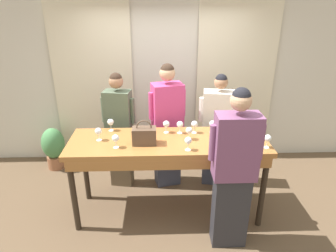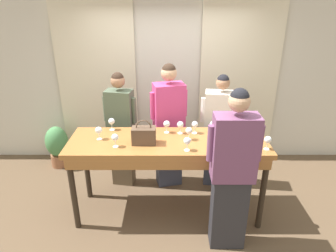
% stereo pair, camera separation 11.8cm
% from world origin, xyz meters
% --- Properties ---
extents(ground_plane, '(18.00, 18.00, 0.00)m').
position_xyz_m(ground_plane, '(0.00, 0.00, 0.00)').
color(ground_plane, brown).
extents(wall_back, '(12.00, 0.06, 2.80)m').
position_xyz_m(wall_back, '(0.00, 1.55, 1.40)').
color(wall_back, beige).
rests_on(wall_back, ground_plane).
extents(curtain_panel_left, '(1.25, 0.03, 2.69)m').
position_xyz_m(curtain_panel_left, '(-1.14, 1.48, 1.34)').
color(curtain_panel_left, beige).
rests_on(curtain_panel_left, ground_plane).
extents(curtain_panel_right, '(1.25, 0.03, 2.69)m').
position_xyz_m(curtain_panel_right, '(1.14, 1.48, 1.34)').
color(curtain_panel_right, beige).
rests_on(curtain_panel_right, ground_plane).
extents(tasting_bar, '(2.37, 0.76, 1.04)m').
position_xyz_m(tasting_bar, '(0.00, -0.02, 0.93)').
color(tasting_bar, '#9E6633').
rests_on(tasting_bar, ground_plane).
extents(wine_bottle, '(0.08, 0.08, 0.33)m').
position_xyz_m(wine_bottle, '(0.69, 0.06, 1.16)').
color(wine_bottle, black).
rests_on(wine_bottle, tasting_bar).
extents(handbag, '(0.28, 0.16, 0.29)m').
position_xyz_m(handbag, '(-0.28, -0.08, 1.15)').
color(handbag, brown).
rests_on(handbag, tasting_bar).
extents(wine_glass_front_left, '(0.08, 0.08, 0.16)m').
position_xyz_m(wine_glass_front_left, '(-0.83, 0.02, 1.16)').
color(wine_glass_front_left, white).
rests_on(wine_glass_front_left, tasting_bar).
extents(wine_glass_front_mid, '(0.08, 0.08, 0.16)m').
position_xyz_m(wine_glass_front_mid, '(0.71, -0.05, 1.16)').
color(wine_glass_front_mid, white).
rests_on(wine_glass_front_mid, tasting_bar).
extents(wine_glass_front_right, '(0.08, 0.08, 0.16)m').
position_xyz_m(wine_glass_front_right, '(0.25, 0.01, 1.16)').
color(wine_glass_front_right, white).
rests_on(wine_glass_front_right, tasting_bar).
extents(wine_glass_center_left, '(0.08, 0.08, 0.16)m').
position_xyz_m(wine_glass_center_left, '(0.56, 0.20, 1.16)').
color(wine_glass_center_left, white).
rests_on(wine_glass_center_left, tasting_bar).
extents(wine_glass_center_mid, '(0.08, 0.08, 0.16)m').
position_xyz_m(wine_glass_center_mid, '(0.33, 0.20, 1.16)').
color(wine_glass_center_mid, white).
rests_on(wine_glass_center_mid, tasting_bar).
extents(wine_glass_center_right, '(0.08, 0.08, 0.16)m').
position_xyz_m(wine_glass_center_right, '(0.21, -0.26, 1.16)').
color(wine_glass_center_right, white).
rests_on(wine_glass_center_right, tasting_bar).
extents(wine_glass_back_left, '(0.08, 0.08, 0.16)m').
position_xyz_m(wine_glass_back_left, '(1.11, -0.23, 1.16)').
color(wine_glass_back_left, white).
rests_on(wine_glass_back_left, tasting_bar).
extents(wine_glass_back_mid, '(0.08, 0.08, 0.16)m').
position_xyz_m(wine_glass_back_mid, '(-0.60, -0.17, 1.16)').
color(wine_glass_back_mid, white).
rests_on(wine_glass_back_mid, tasting_bar).
extents(wine_glass_back_right, '(0.08, 0.08, 0.16)m').
position_xyz_m(wine_glass_back_right, '(0.15, 0.19, 1.16)').
color(wine_glass_back_right, white).
rests_on(wine_glass_back_right, tasting_bar).
extents(wine_glass_near_host, '(0.08, 0.08, 0.16)m').
position_xyz_m(wine_glass_near_host, '(-0.02, 0.22, 1.16)').
color(wine_glass_near_host, white).
rests_on(wine_glass_near_host, tasting_bar).
extents(wine_glass_by_bottle, '(0.08, 0.08, 0.16)m').
position_xyz_m(wine_glass_by_bottle, '(-0.72, 0.30, 1.16)').
color(wine_glass_by_bottle, white).
rests_on(wine_glass_by_bottle, tasting_bar).
extents(guest_olive_jacket, '(0.48, 0.28, 1.71)m').
position_xyz_m(guest_olive_jacket, '(-0.67, 0.66, 0.88)').
color(guest_olive_jacket, brown).
rests_on(guest_olive_jacket, ground_plane).
extents(guest_pink_top, '(0.53, 0.36, 1.82)m').
position_xyz_m(guest_pink_top, '(0.01, 0.66, 0.93)').
color(guest_pink_top, '#383D51').
rests_on(guest_pink_top, ground_plane).
extents(guest_cream_sweater, '(0.56, 0.31, 1.68)m').
position_xyz_m(guest_cream_sweater, '(0.73, 0.66, 0.84)').
color(guest_cream_sweater, '#383D51').
rests_on(guest_cream_sweater, ground_plane).
extents(host_pouring, '(0.56, 0.25, 1.85)m').
position_xyz_m(host_pouring, '(0.67, -0.56, 0.94)').
color(host_pouring, '#28282D').
rests_on(host_pouring, ground_plane).
extents(potted_plant, '(0.36, 0.36, 0.70)m').
position_xyz_m(potted_plant, '(-1.82, 1.16, 0.38)').
color(potted_plant, '#935B3D').
rests_on(potted_plant, ground_plane).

